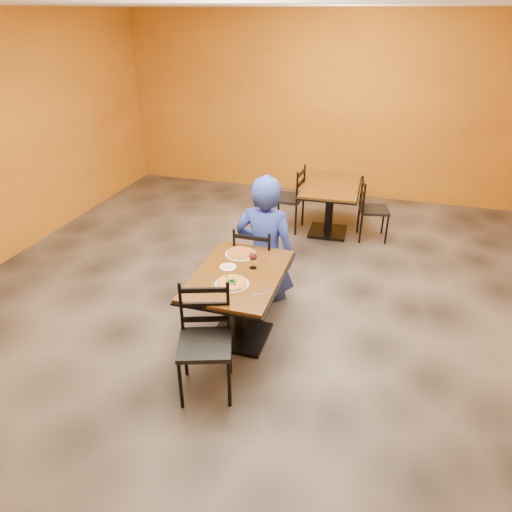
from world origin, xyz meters
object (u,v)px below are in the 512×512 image
(chair_main_near, at_px, (205,345))
(chair_second_left, at_px, (287,198))
(table_main, at_px, (239,291))
(chair_main_far, at_px, (257,263))
(wine_glass, at_px, (253,260))
(plate_far, at_px, (241,254))
(side_plate, at_px, (228,267))
(diner, at_px, (265,238))
(pizza_far, at_px, (240,253))
(pizza_main, at_px, (232,283))
(table_second, at_px, (330,198))
(chair_second_right, at_px, (374,210))
(plate_main, at_px, (232,284))

(chair_main_near, distance_m, chair_second_left, 3.55)
(table_main, xyz_separation_m, chair_second_left, (-0.18, 2.77, -0.08))
(chair_main_near, xyz_separation_m, chair_main_far, (-0.01, 1.52, -0.02))
(chair_main_far, xyz_separation_m, wine_glass, (0.14, -0.60, 0.37))
(plate_far, bearing_deg, side_plate, -95.81)
(table_main, xyz_separation_m, diner, (0.02, 0.87, 0.17))
(pizza_far, xyz_separation_m, side_plate, (-0.03, -0.29, -0.02))
(pizza_main, relative_size, pizza_far, 1.01)
(table_second, bearing_deg, plate_far, -103.09)
(chair_second_right, xyz_separation_m, side_plate, (-1.22, -2.69, 0.32))
(table_second, height_order, chair_main_near, chair_main_near)
(table_second, height_order, pizza_main, pizza_main)
(side_plate, distance_m, wine_glass, 0.26)
(table_main, relative_size, wine_glass, 6.83)
(wine_glass, bearing_deg, table_second, 82.35)
(chair_main_near, relative_size, chair_second_right, 1.11)
(chair_second_right, bearing_deg, plate_main, 149.11)
(chair_main_near, distance_m, side_plate, 0.90)
(chair_second_right, bearing_deg, pizza_main, 149.11)
(side_plate, bearing_deg, wine_glass, 15.24)
(chair_main_near, xyz_separation_m, pizza_main, (0.04, 0.57, 0.28))
(pizza_far, relative_size, side_plate, 1.75)
(chair_second_left, height_order, pizza_far, chair_second_left)
(chair_main_near, bearing_deg, chair_second_right, 53.50)
(table_main, relative_size, chair_second_right, 1.40)
(chair_main_near, xyz_separation_m, diner, (0.05, 1.65, 0.24))
(pizza_main, bearing_deg, table_second, 81.48)
(table_second, relative_size, chair_second_right, 1.40)
(chair_second_left, height_order, plate_main, chair_second_left)
(chair_main_near, bearing_deg, chair_second_left, 73.30)
(chair_main_far, bearing_deg, table_main, 93.31)
(chair_main_near, bearing_deg, table_second, 63.17)
(chair_second_right, relative_size, pizza_far, 3.14)
(diner, distance_m, plate_far, 0.52)
(chair_main_far, relative_size, plate_far, 3.02)
(pizza_main, xyz_separation_m, pizza_far, (-0.11, 0.58, 0.00))
(chair_second_right, bearing_deg, chair_second_left, 78.99)
(diner, bearing_deg, side_plate, 80.91)
(chair_main_far, distance_m, chair_second_left, 2.04)
(chair_main_far, height_order, diner, diner)
(diner, height_order, plate_far, diner)
(plate_main, bearing_deg, table_main, 91.68)
(diner, height_order, plate_main, diner)
(chair_second_left, bearing_deg, chair_main_near, 5.99)
(chair_second_right, relative_size, wine_glass, 4.89)
(chair_second_right, xyz_separation_m, pizza_main, (-1.08, -2.98, 0.33))
(chair_main_far, relative_size, pizza_far, 3.34)
(chair_main_far, bearing_deg, diner, -114.62)
(chair_main_far, bearing_deg, chair_second_right, -119.17)
(chair_main_near, height_order, chair_second_left, chair_main_near)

